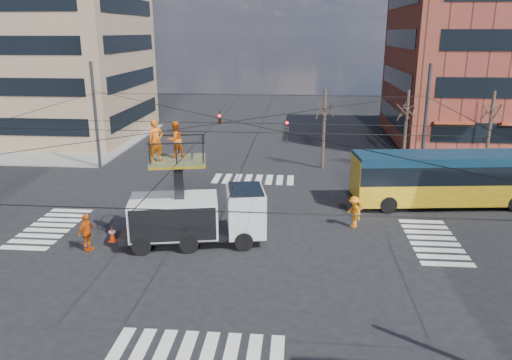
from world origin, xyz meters
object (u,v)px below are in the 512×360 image
(worker_ground, at_px, (86,232))
(flagger, at_px, (354,212))
(utility_truck, at_px, (196,204))
(traffic_cone, at_px, (112,234))
(city_bus, at_px, (451,178))

(worker_ground, relative_size, flagger, 1.08)
(utility_truck, distance_m, traffic_cone, 4.57)
(city_bus, relative_size, traffic_cone, 15.19)
(city_bus, xyz_separation_m, worker_ground, (-19.00, -8.18, -0.80))
(flagger, bearing_deg, city_bus, 95.47)
(city_bus, bearing_deg, worker_ground, -163.65)
(flagger, bearing_deg, traffic_cone, -104.49)
(utility_truck, height_order, city_bus, utility_truck)
(worker_ground, bearing_deg, flagger, -55.29)
(city_bus, distance_m, traffic_cone, 19.57)
(traffic_cone, distance_m, worker_ground, 1.50)
(traffic_cone, bearing_deg, worker_ground, -123.70)
(worker_ground, distance_m, flagger, 13.60)
(city_bus, xyz_separation_m, traffic_cone, (-18.23, -7.02, -1.34))
(flagger, bearing_deg, worker_ground, -100.49)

